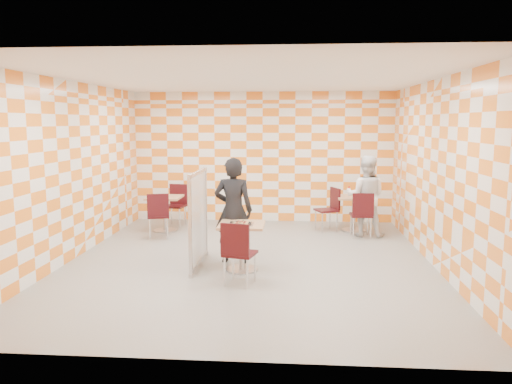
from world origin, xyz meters
TOP-DOWN VIEW (x-y plane):
  - room_shell at (0.00, 0.54)m, footprint 7.00×7.00m
  - main_table at (-0.07, -0.50)m, footprint 0.70×0.70m
  - second_table at (2.01, 2.52)m, footprint 0.70×0.70m
  - empty_table at (-2.00, 2.20)m, footprint 0.70×0.70m
  - chair_main_front at (-0.05, -1.25)m, footprint 0.51×0.52m
  - chair_second_front at (2.10, 1.87)m, footprint 0.43×0.44m
  - chair_second_side at (1.52, 2.50)m, footprint 0.56×0.55m
  - chair_empty_near at (-1.95, 1.48)m, footprint 0.53×0.53m
  - chair_empty_far at (-1.88, 2.82)m, footprint 0.49×0.49m
  - partition at (-0.79, -0.28)m, footprint 0.08×1.38m
  - man_dark at (-0.26, -0.03)m, footprint 0.66×0.45m
  - man_white at (2.19, 2.10)m, footprint 0.91×0.77m
  - pizza_on_foil at (-0.07, -0.52)m, footprint 0.40×0.40m
  - sport_bottle at (1.92, 2.65)m, footprint 0.06×0.06m
  - soda_bottle at (2.12, 2.57)m, footprint 0.07×0.07m

SIDE VIEW (x-z plane):
  - main_table at x=-0.07m, z-range 0.13..0.88m
  - second_table at x=2.01m, z-range 0.13..0.88m
  - empty_table at x=-2.00m, z-range 0.13..0.88m
  - chair_main_front at x=-0.05m, z-range 0.08..1.01m
  - chair_second_front at x=2.10m, z-range 0.08..1.01m
  - chair_second_side at x=1.52m, z-range 0.08..1.01m
  - chair_empty_near at x=-1.95m, z-range 0.08..1.01m
  - chair_empty_far at x=-1.88m, z-range 0.08..1.01m
  - pizza_on_foil at x=-0.07m, z-range 0.74..0.79m
  - partition at x=-0.79m, z-range 0.02..1.57m
  - man_white at x=2.19m, z-range 0.00..1.64m
  - sport_bottle at x=1.92m, z-range 0.74..0.94m
  - soda_bottle at x=2.12m, z-range 0.74..0.97m
  - man_dark at x=-0.26m, z-range 0.00..1.75m
  - room_shell at x=0.00m, z-range -2.00..5.00m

